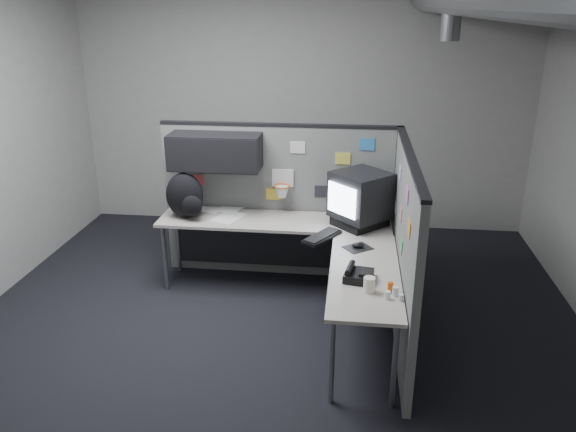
# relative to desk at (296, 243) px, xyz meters

# --- Properties ---
(room) EXTENTS (5.62, 5.62, 3.22)m
(room) POSITION_rel_desk_xyz_m (0.41, -0.70, 1.48)
(room) COLOR black
(room) RESTS_ON ground
(partition_back) EXTENTS (2.44, 0.42, 1.63)m
(partition_back) POSITION_rel_desk_xyz_m (-0.40, 0.53, 0.38)
(partition_back) COLOR slate
(partition_back) RESTS_ON ground
(partition_right) EXTENTS (0.07, 2.23, 1.63)m
(partition_right) POSITION_rel_desk_xyz_m (0.95, -0.49, 0.21)
(partition_right) COLOR slate
(partition_right) RESTS_ON ground
(desk) EXTENTS (2.31, 2.11, 0.73)m
(desk) POSITION_rel_desk_xyz_m (0.00, 0.00, 0.00)
(desk) COLOR #B0A99E
(desk) RESTS_ON ground
(monitor) EXTENTS (0.65, 0.65, 0.53)m
(monitor) POSITION_rel_desk_xyz_m (0.59, 0.23, 0.39)
(monitor) COLOR black
(monitor) RESTS_ON desk
(keyboard) EXTENTS (0.36, 0.45, 0.04)m
(keyboard) POSITION_rel_desk_xyz_m (0.25, -0.14, 0.14)
(keyboard) COLOR black
(keyboard) RESTS_ON desk
(mouse) EXTENTS (0.29, 0.28, 0.05)m
(mouse) POSITION_rel_desk_xyz_m (0.58, -0.32, 0.13)
(mouse) COLOR black
(mouse) RESTS_ON desk
(phone) EXTENTS (0.25, 0.26, 0.11)m
(phone) POSITION_rel_desk_xyz_m (0.58, -0.92, 0.16)
(phone) COLOR black
(phone) RESTS_ON desk
(bottles) EXTENTS (0.14, 0.16, 0.08)m
(bottles) POSITION_rel_desk_xyz_m (0.83, -1.16, 0.15)
(bottles) COLOR silver
(bottles) RESTS_ON desk
(cup) EXTENTS (0.10, 0.10, 0.12)m
(cup) POSITION_rel_desk_xyz_m (0.66, -1.12, 0.18)
(cup) COLOR white
(cup) RESTS_ON desk
(papers) EXTENTS (0.89, 0.80, 0.02)m
(papers) POSITION_rel_desk_xyz_m (-1.00, 0.50, 0.13)
(papers) COLOR white
(papers) RESTS_ON desk
(backpack) EXTENTS (0.45, 0.40, 0.46)m
(backpack) POSITION_rel_desk_xyz_m (-1.13, 0.24, 0.34)
(backpack) COLOR black
(backpack) RESTS_ON desk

